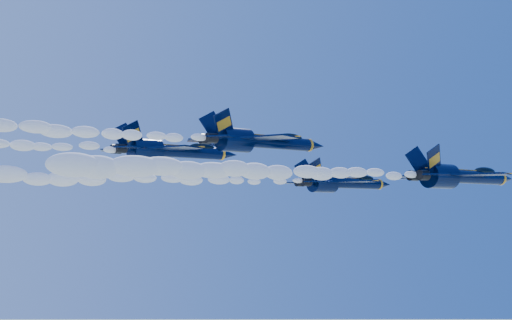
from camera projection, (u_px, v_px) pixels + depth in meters
jet_lead at (460, 176)px, 86.83m from camera, size 19.19×15.74×7.13m
smoke_trail_jet_lead at (265, 170)px, 68.99m from camera, size 43.41×2.14×1.92m
jet_second at (341, 182)px, 85.80m from camera, size 15.10×12.39×5.61m
smoke_trail_jet_second at (129, 179)px, 69.00m from camera, size 43.41×1.68×1.51m
jet_third at (260, 141)px, 86.26m from camera, size 18.47×15.15×6.86m
smoke_trail_jet_third at (14, 126)px, 68.60m from camera, size 43.41×2.06×1.85m
jet_fourth at (171, 151)px, 91.82m from camera, size 18.45×15.14×6.86m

